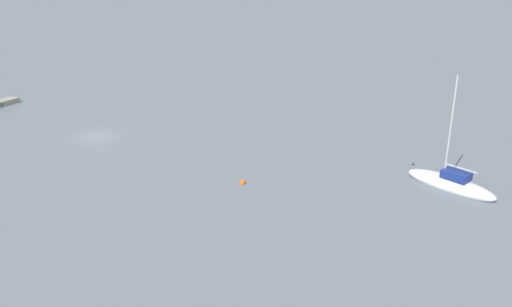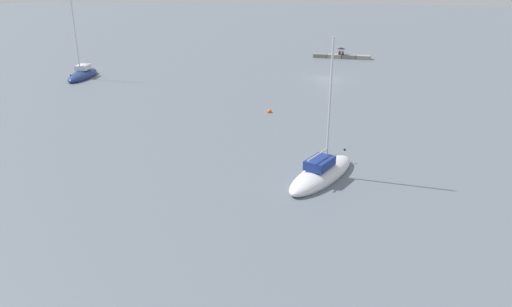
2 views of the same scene
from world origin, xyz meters
TOP-DOWN VIEW (x-y plane):
  - ground_plane at (0.00, 0.00)m, footprint 500.00×500.00m
  - sailboat_white_near at (-4.41, 34.77)m, footprint 4.56×8.00m
  - mooring_buoy_far at (3.15, 19.55)m, footprint 0.50×0.50m

SIDE VIEW (x-z plane):
  - ground_plane at x=0.00m, z-range 0.00..0.00m
  - mooring_buoy_far at x=3.15m, z-range -0.16..0.34m
  - sailboat_white_near at x=-4.41m, z-range -4.43..5.17m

